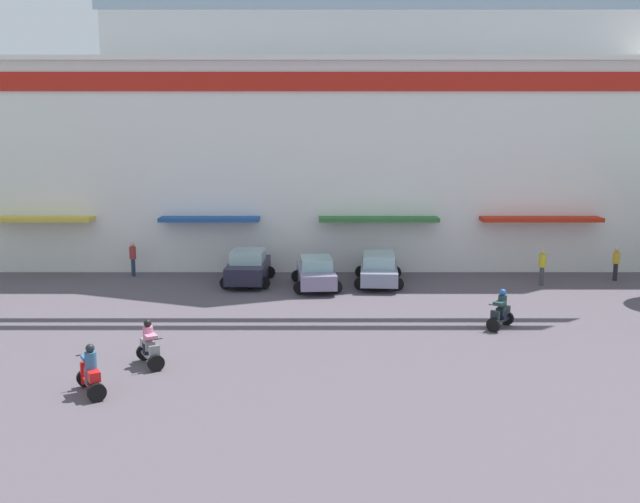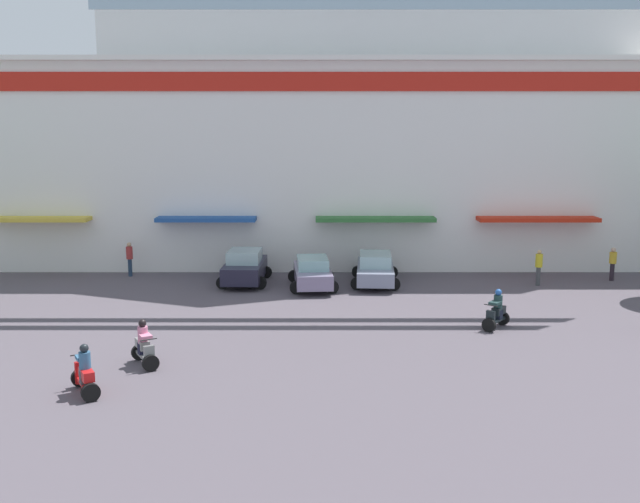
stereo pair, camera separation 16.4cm
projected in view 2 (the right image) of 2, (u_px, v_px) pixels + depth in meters
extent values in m
plane|color=#554D55|center=(417.00, 395.00, 19.80)|extent=(128.00, 128.00, 0.00)
cube|color=white|center=(367.00, 163.00, 41.74)|extent=(42.41, 12.42, 10.67)
cube|color=red|center=(376.00, 81.00, 34.81)|extent=(39.01, 0.12, 0.93)
cube|color=white|center=(377.00, 58.00, 34.57)|extent=(42.41, 0.70, 0.24)
cube|color=gold|center=(41.00, 219.00, 35.55)|extent=(5.06, 1.10, 0.20)
cube|color=#1F4A91|center=(208.00, 219.00, 35.53)|extent=(5.02, 1.10, 0.20)
cube|color=#2F6A32|center=(377.00, 219.00, 35.51)|extent=(6.03, 1.10, 0.20)
cube|color=red|center=(540.00, 219.00, 35.49)|extent=(6.05, 1.10, 0.20)
cube|color=#211F32|center=(247.00, 270.00, 33.82)|extent=(1.88, 4.01, 0.79)
cube|color=#9FBDBF|center=(246.00, 256.00, 33.70)|extent=(1.57, 2.03, 0.57)
cylinder|color=black|center=(233.00, 272.00, 35.12)|extent=(0.60, 0.18, 0.60)
cylinder|color=black|center=(268.00, 272.00, 35.06)|extent=(0.60, 0.18, 0.60)
cylinder|color=black|center=(224.00, 283.00, 32.70)|extent=(0.60, 0.18, 0.60)
cylinder|color=black|center=(262.00, 283.00, 32.64)|extent=(0.60, 0.18, 0.60)
cube|color=gray|center=(314.00, 275.00, 32.92)|extent=(1.93, 4.11, 0.67)
cube|color=#8DBBBB|center=(314.00, 263.00, 32.82)|extent=(1.55, 2.10, 0.51)
cylinder|color=black|center=(296.00, 276.00, 34.13)|extent=(0.61, 0.21, 0.60)
cylinder|color=black|center=(329.00, 276.00, 34.25)|extent=(0.61, 0.21, 0.60)
cylinder|color=black|center=(298.00, 288.00, 31.70)|extent=(0.61, 0.21, 0.60)
cylinder|color=black|center=(334.00, 287.00, 31.82)|extent=(0.61, 0.21, 0.60)
cube|color=gray|center=(377.00, 272.00, 33.74)|extent=(1.99, 4.50, 0.65)
cube|color=#A0C2C4|center=(377.00, 259.00, 33.63)|extent=(1.61, 2.29, 0.57)
cylinder|color=black|center=(360.00, 272.00, 35.19)|extent=(0.61, 0.21, 0.60)
cylinder|color=black|center=(394.00, 272.00, 35.07)|extent=(0.61, 0.21, 0.60)
cylinder|color=black|center=(359.00, 284.00, 32.51)|extent=(0.61, 0.21, 0.60)
cylinder|color=black|center=(396.00, 284.00, 32.39)|extent=(0.61, 0.21, 0.60)
cylinder|color=black|center=(152.00, 363.00, 21.66)|extent=(0.52, 0.38, 0.52)
cylinder|color=black|center=(141.00, 352.00, 22.73)|extent=(0.52, 0.38, 0.52)
cube|color=gray|center=(147.00, 356.00, 22.18)|extent=(0.79, 1.09, 0.10)
cube|color=gray|center=(144.00, 344.00, 22.32)|extent=(0.61, 0.75, 0.28)
cube|color=gray|center=(151.00, 356.00, 21.73)|extent=(0.35, 0.28, 0.64)
cylinder|color=black|center=(151.00, 339.00, 21.62)|extent=(0.47, 0.29, 0.04)
cube|color=black|center=(145.00, 348.00, 22.25)|extent=(0.42, 0.40, 0.36)
cylinder|color=#D27896|center=(145.00, 335.00, 22.18)|extent=(0.44, 0.44, 0.53)
sphere|color=black|center=(144.00, 323.00, 22.11)|extent=(0.25, 0.25, 0.25)
cube|color=#D27896|center=(147.00, 336.00, 21.94)|extent=(0.51, 0.55, 0.10)
cylinder|color=black|center=(82.00, 378.00, 20.41)|extent=(0.52, 0.39, 0.52)
cylinder|color=black|center=(93.00, 392.00, 19.26)|extent=(0.52, 0.39, 0.52)
cube|color=red|center=(87.00, 383.00, 19.83)|extent=(0.84, 1.17, 0.10)
cube|color=red|center=(88.00, 374.00, 19.56)|extent=(0.64, 0.80, 0.28)
cube|color=red|center=(83.00, 372.00, 20.26)|extent=(0.35, 0.28, 0.65)
cylinder|color=black|center=(81.00, 354.00, 20.19)|extent=(0.47, 0.29, 0.04)
cube|color=#464247|center=(88.00, 377.00, 19.67)|extent=(0.42, 0.40, 0.36)
cylinder|color=#345F83|center=(87.00, 361.00, 19.59)|extent=(0.44, 0.44, 0.55)
sphere|color=black|center=(86.00, 348.00, 19.53)|extent=(0.25, 0.25, 0.25)
cube|color=#345F83|center=(84.00, 357.00, 19.84)|extent=(0.52, 0.55, 0.10)
cylinder|color=black|center=(491.00, 325.00, 25.82)|extent=(0.50, 0.44, 0.52)
cylinder|color=black|center=(504.00, 318.00, 26.73)|extent=(0.50, 0.44, 0.52)
cube|color=black|center=(498.00, 320.00, 26.27)|extent=(0.87, 0.99, 0.10)
cube|color=black|center=(501.00, 311.00, 26.37)|extent=(0.65, 0.70, 0.28)
cube|color=black|center=(492.00, 319.00, 25.88)|extent=(0.34, 0.31, 0.63)
cylinder|color=black|center=(493.00, 305.00, 25.77)|extent=(0.43, 0.35, 0.04)
cube|color=#191F2E|center=(499.00, 314.00, 26.32)|extent=(0.42, 0.42, 0.36)
cylinder|color=#213A39|center=(500.00, 302.00, 26.24)|extent=(0.45, 0.45, 0.55)
sphere|color=#2559AA|center=(500.00, 292.00, 26.18)|extent=(0.25, 0.25, 0.25)
cube|color=#213A39|center=(497.00, 303.00, 26.04)|extent=(0.54, 0.56, 0.10)
cylinder|color=#291F27|center=(614.00, 272.00, 34.45)|extent=(0.30, 0.30, 0.86)
cylinder|color=gold|center=(615.00, 258.00, 34.33)|extent=(0.48, 0.48, 0.55)
sphere|color=tan|center=(616.00, 250.00, 34.26)|extent=(0.23, 0.23, 0.23)
cylinder|color=#20324A|center=(132.00, 267.00, 35.53)|extent=(0.28, 0.28, 0.89)
cylinder|color=#A3302E|center=(131.00, 253.00, 35.40)|extent=(0.46, 0.46, 0.61)
sphere|color=tan|center=(131.00, 245.00, 35.33)|extent=(0.22, 0.22, 0.22)
cylinder|color=#414244|center=(540.00, 276.00, 33.39)|extent=(0.27, 0.27, 0.90)
cylinder|color=gold|center=(541.00, 261.00, 33.26)|extent=(0.43, 0.43, 0.62)
sphere|color=tan|center=(541.00, 252.00, 33.18)|extent=(0.20, 0.20, 0.20)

